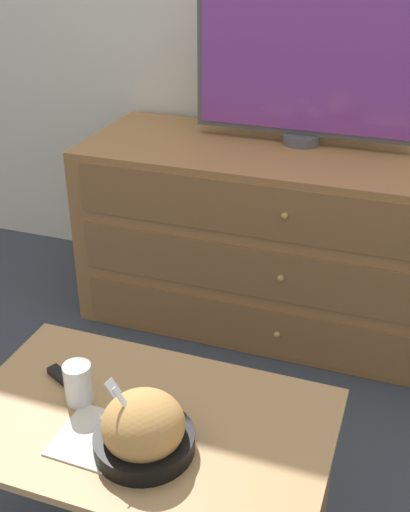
# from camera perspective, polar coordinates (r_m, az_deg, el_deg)

# --- Properties ---
(ground_plane) EXTENTS (12.00, 12.00, 0.00)m
(ground_plane) POSITION_cam_1_polar(r_m,az_deg,el_deg) (2.93, 7.80, -1.98)
(ground_plane) COLOR #383D47
(dresser) EXTENTS (1.63, 0.60, 0.70)m
(dresser) POSITION_cam_1_polar(r_m,az_deg,el_deg) (2.47, 8.34, 1.27)
(dresser) COLOR #9E6B3D
(dresser) RESTS_ON ground_plane
(tv) EXTENTS (0.81, 0.14, 0.58)m
(tv) POSITION_cam_1_polar(r_m,az_deg,el_deg) (2.36, 9.06, 16.81)
(tv) COLOR #515156
(tv) RESTS_ON dresser
(coffee_table) EXTENTS (0.85, 0.53, 0.44)m
(coffee_table) POSITION_cam_1_polar(r_m,az_deg,el_deg) (1.56, -5.34, -16.12)
(coffee_table) COLOR tan
(coffee_table) RESTS_ON ground_plane
(takeout_bowl) EXTENTS (0.22, 0.22, 0.18)m
(takeout_bowl) POSITION_cam_1_polar(r_m,az_deg,el_deg) (1.41, -5.39, -15.16)
(takeout_bowl) COLOR black
(takeout_bowl) RESTS_ON coffee_table
(drink_cup) EXTENTS (0.07, 0.07, 0.10)m
(drink_cup) POSITION_cam_1_polar(r_m,az_deg,el_deg) (1.56, -11.17, -11.23)
(drink_cup) COLOR white
(drink_cup) RESTS_ON coffee_table
(napkin) EXTENTS (0.18, 0.18, 0.00)m
(napkin) POSITION_cam_1_polar(r_m,az_deg,el_deg) (1.49, -9.57, -15.63)
(napkin) COLOR silver
(napkin) RESTS_ON coffee_table
(remote_control) EXTENTS (0.15, 0.09, 0.02)m
(remote_control) POSITION_cam_1_polar(r_m,az_deg,el_deg) (1.63, -12.02, -10.90)
(remote_control) COLOR black
(remote_control) RESTS_ON coffee_table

